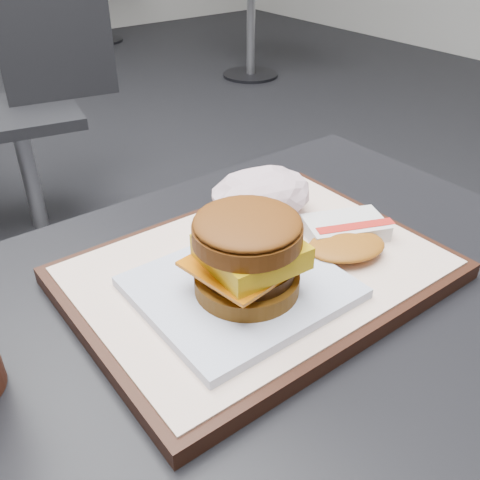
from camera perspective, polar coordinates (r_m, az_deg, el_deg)
name	(u,v)px	position (r m, az deg, el deg)	size (l,w,h in m)	color
customer_table	(261,442)	(0.66, 2.26, -20.69)	(0.80, 0.60, 0.77)	#A5A5AA
serving_tray	(258,272)	(0.57, 1.96, -3.48)	(0.38, 0.28, 0.02)	black
breakfast_sandwich	(246,262)	(0.50, 0.60, -2.33)	(0.19, 0.17, 0.09)	white
hash_brown	(345,236)	(0.60, 11.19, 0.47)	(0.13, 0.12, 0.02)	silver
crumpled_wrapper	(262,195)	(0.63, 2.38, 4.81)	(0.13, 0.10, 0.06)	silver
neighbor_chair	(31,97)	(2.11, -21.36, 14.03)	(0.64, 0.49, 0.88)	#ADADB2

